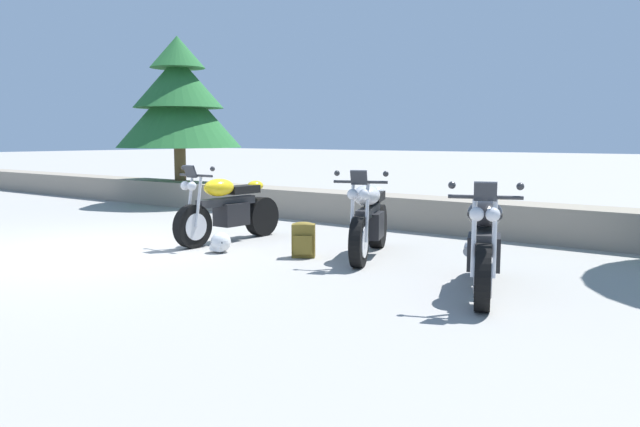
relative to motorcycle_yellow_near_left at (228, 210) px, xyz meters
name	(u,v)px	position (x,y,z in m)	size (l,w,h in m)	color
ground_plane	(84,252)	(-0.94, -1.82, -0.49)	(120.00, 120.00, 0.00)	gray
stone_wall	(304,203)	(-0.94, 2.98, -0.21)	(36.00, 0.80, 0.55)	gray
motorcycle_yellow_near_left	(228,210)	(0.00, 0.00, 0.00)	(0.67, 2.06, 1.18)	black
motorcycle_silver_centre	(369,220)	(2.35, 0.26, 0.00)	(1.05, 1.95, 1.18)	black
motorcycle_black_far_right	(484,246)	(4.34, -0.68, 0.00)	(1.04, 1.96, 1.18)	black
rider_backpack	(303,239)	(1.70, -0.29, -0.24)	(0.35, 0.34, 0.47)	brown
rider_helmet	(220,243)	(0.57, -0.71, -0.35)	(0.28, 0.28, 0.28)	silver
pine_tree_far_left	(178,101)	(-4.91, 3.25, 1.92)	(2.89, 2.89, 3.34)	brown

